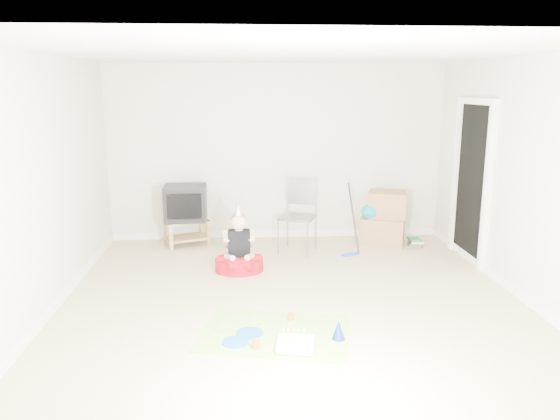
{
  "coord_description": "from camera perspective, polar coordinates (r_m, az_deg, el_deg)",
  "views": [
    {
      "loc": [
        -0.53,
        -5.62,
        2.27
      ],
      "look_at": [
        -0.1,
        0.4,
        0.9
      ],
      "focal_mm": 35.0,
      "sensor_mm": 36.0,
      "label": 1
    }
  ],
  "objects": [
    {
      "name": "birthday_cake",
      "position": [
        4.95,
        1.63,
        -13.95
      ],
      "size": [
        0.36,
        0.31,
        0.15
      ],
      "color": "white",
      "rests_on": "party_mat"
    },
    {
      "name": "book_pile",
      "position": [
        8.23,
        13.95,
        -3.25
      ],
      "size": [
        0.26,
        0.3,
        0.11
      ],
      "color": "#28784C",
      "rests_on": "ground"
    },
    {
      "name": "cardboard_boxes",
      "position": [
        8.14,
        10.79,
        -0.93
      ],
      "size": [
        0.74,
        0.65,
        0.78
      ],
      "color": "#A2734E",
      "rests_on": "ground"
    },
    {
      "name": "blue_plate_near",
      "position": [
        5.25,
        -3.19,
        -12.71
      ],
      "size": [
        0.28,
        0.28,
        0.01
      ],
      "primitive_type": "cylinder",
      "rotation": [
        0.0,
        0.0,
        0.1
      ],
      "color": "blue",
      "rests_on": "party_mat"
    },
    {
      "name": "doorway_recess",
      "position": [
        7.56,
        19.45,
        2.57
      ],
      "size": [
        0.02,
        0.9,
        2.05
      ],
      "primitive_type": "cube",
      "color": "black",
      "rests_on": "ground"
    },
    {
      "name": "ground",
      "position": [
        6.09,
        1.22,
        -9.11
      ],
      "size": [
        5.0,
        5.0,
        0.0
      ],
      "primitive_type": "plane",
      "color": "beige",
      "rests_on": "ground"
    },
    {
      "name": "party_mat",
      "position": [
        5.26,
        -0.52,
        -12.77
      ],
      "size": [
        1.56,
        1.27,
        0.01
      ],
      "primitive_type": "cube",
      "rotation": [
        0.0,
        0.0,
        -0.21
      ],
      "color": "#E02F77",
      "rests_on": "ground"
    },
    {
      "name": "tv_stand",
      "position": [
        8.04,
        -9.73,
        -2.08
      ],
      "size": [
        0.71,
        0.58,
        0.38
      ],
      "color": "#A6804B",
      "rests_on": "ground"
    },
    {
      "name": "folding_chair",
      "position": [
        7.58,
        1.84,
        -0.74
      ],
      "size": [
        0.6,
        0.59,
        1.03
      ],
      "color": "gray",
      "rests_on": "ground"
    },
    {
      "name": "orange_cup_near",
      "position": [
        5.51,
        1.12,
        -11.1
      ],
      "size": [
        0.08,
        0.08,
        0.07
      ],
      "primitive_type": "cylinder",
      "rotation": [
        0.0,
        0.0,
        -0.52
      ],
      "color": "#EA581A",
      "rests_on": "party_mat"
    },
    {
      "name": "crt_tv",
      "position": [
        7.95,
        -9.84,
        0.75
      ],
      "size": [
        0.6,
        0.5,
        0.51
      ],
      "primitive_type": "cube",
      "rotation": [
        0.0,
        0.0,
        0.01
      ],
      "color": "black",
      "rests_on": "tv_stand"
    },
    {
      "name": "seated_woman",
      "position": [
        6.88,
        -4.29,
        -4.85
      ],
      "size": [
        0.63,
        0.63,
        0.87
      ],
      "color": "#AD0F1C",
      "rests_on": "ground"
    },
    {
      "name": "floor_mop",
      "position": [
        7.52,
        7.43,
        -2.82
      ],
      "size": [
        0.26,
        0.31,
        0.97
      ],
      "color": "blue",
      "rests_on": "ground"
    },
    {
      "name": "orange_cup_far",
      "position": [
        4.97,
        -2.52,
        -13.83
      ],
      "size": [
        0.09,
        0.09,
        0.08
      ],
      "primitive_type": "cylinder",
      "rotation": [
        0.0,
        0.0,
        -0.41
      ],
      "color": "#EA581A",
      "rests_on": "party_mat"
    },
    {
      "name": "blue_party_hat",
      "position": [
        5.14,
        6.14,
        -12.33
      ],
      "size": [
        0.14,
        0.14,
        0.18
      ],
      "primitive_type": "cone",
      "rotation": [
        0.0,
        0.0,
        0.17
      ],
      "color": "#16329D",
      "rests_on": "party_mat"
    },
    {
      "name": "blue_plate_far",
      "position": [
        5.09,
        -4.7,
        -13.59
      ],
      "size": [
        0.25,
        0.25,
        0.01
      ],
      "primitive_type": "cylinder",
      "rotation": [
        0.0,
        0.0,
        -0.03
      ],
      "color": "blue",
      "rests_on": "party_mat"
    }
  ]
}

